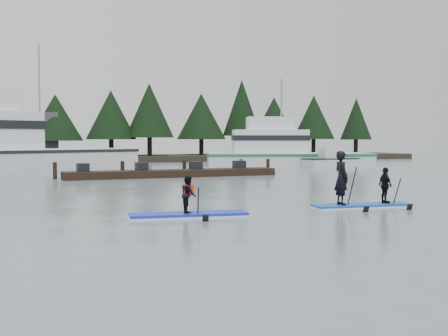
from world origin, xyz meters
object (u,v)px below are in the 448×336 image
object	(u,v)px
fishing_boat_large	(0,158)
paddleboard_solo	(188,206)
fishing_boat_medium	(284,159)
paddleboard_duo	(358,188)
floating_dock	(173,173)

from	to	relation	value
fishing_boat_large	paddleboard_solo	distance (m)	31.82
fishing_boat_large	fishing_boat_medium	size ratio (longest dim) A/B	1.44
paddleboard_solo	paddleboard_duo	distance (m)	6.19
paddleboard_solo	fishing_boat_medium	bearing A→B (deg)	65.31
floating_dock	paddleboard_duo	bearing A→B (deg)	-85.59
fishing_boat_medium	floating_dock	xyz separation A→B (m)	(-12.75, -10.58, -0.38)
fishing_boat_large	floating_dock	world-z (taller)	fishing_boat_large
fishing_boat_large	floating_dock	distance (m)	17.18
fishing_boat_large	paddleboard_duo	world-z (taller)	fishing_boat_large
fishing_boat_medium	floating_dock	bearing A→B (deg)	-124.48
fishing_boat_medium	paddleboard_solo	world-z (taller)	fishing_boat_medium
fishing_boat_large	fishing_boat_medium	bearing A→B (deg)	-29.46
fishing_boat_medium	paddleboard_duo	distance (m)	29.83
fishing_boat_large	paddleboard_duo	size ratio (longest dim) A/B	6.00
fishing_boat_medium	paddleboard_solo	size ratio (longest dim) A/B	4.07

